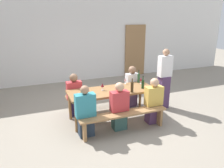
{
  "coord_description": "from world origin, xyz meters",
  "views": [
    {
      "loc": [
        -1.85,
        -4.65,
        2.48
      ],
      "look_at": [
        0.0,
        0.0,
        0.9
      ],
      "focal_mm": 35.21,
      "sensor_mm": 36.0,
      "label": 1
    }
  ],
  "objects_px": {
    "bench_near": "(124,117)",
    "seated_guest_near_1": "(119,108)",
    "seated_guest_near_0": "(86,113)",
    "wine_bottle_0": "(143,84)",
    "wine_bottle_1": "(139,78)",
    "seated_guest_near_2": "(153,102)",
    "tasting_table": "(112,93)",
    "seated_guest_far_1": "(132,87)",
    "bench_far": "(103,96)",
    "wine_glass_3": "(82,89)",
    "wooden_door": "(135,51)",
    "wine_glass_2": "(102,85)",
    "wine_bottle_2": "(132,87)",
    "wine_glass_1": "(141,79)",
    "seated_guest_far_0": "(75,96)",
    "standing_host": "(164,80)",
    "wine_glass_0": "(125,80)"
  },
  "relations": [
    {
      "from": "seated_guest_far_0",
      "to": "wine_bottle_0",
      "type": "bearing_deg",
      "value": 65.0
    },
    {
      "from": "bench_far",
      "to": "wine_bottle_1",
      "type": "distance_m",
      "value": 1.1
    },
    {
      "from": "seated_guest_near_2",
      "to": "wine_bottle_1",
      "type": "bearing_deg",
      "value": -3.67
    },
    {
      "from": "tasting_table",
      "to": "wine_glass_1",
      "type": "height_order",
      "value": "wine_glass_1"
    },
    {
      "from": "wine_bottle_0",
      "to": "wine_glass_1",
      "type": "relative_size",
      "value": 1.83
    },
    {
      "from": "seated_guest_near_0",
      "to": "bench_near",
      "type": "bearing_deg",
      "value": -100.43
    },
    {
      "from": "wine_bottle_0",
      "to": "wine_bottle_1",
      "type": "relative_size",
      "value": 0.96
    },
    {
      "from": "wine_glass_3",
      "to": "seated_guest_far_1",
      "type": "xyz_separation_m",
      "value": [
        1.54,
        0.53,
        -0.29
      ]
    },
    {
      "from": "wine_bottle_2",
      "to": "standing_host",
      "type": "height_order",
      "value": "standing_host"
    },
    {
      "from": "wine_glass_1",
      "to": "standing_host",
      "type": "height_order",
      "value": "standing_host"
    },
    {
      "from": "bench_far",
      "to": "seated_guest_far_1",
      "type": "distance_m",
      "value": 0.85
    },
    {
      "from": "wine_bottle_0",
      "to": "wine_glass_3",
      "type": "relative_size",
      "value": 2.31
    },
    {
      "from": "wine_bottle_0",
      "to": "seated_guest_near_2",
      "type": "height_order",
      "value": "seated_guest_near_2"
    },
    {
      "from": "tasting_table",
      "to": "seated_guest_far_1",
      "type": "relative_size",
      "value": 1.83
    },
    {
      "from": "wine_bottle_0",
      "to": "seated_guest_near_1",
      "type": "height_order",
      "value": "seated_guest_near_1"
    },
    {
      "from": "wine_glass_0",
      "to": "wine_glass_3",
      "type": "bearing_deg",
      "value": -165.82
    },
    {
      "from": "wine_bottle_0",
      "to": "seated_guest_far_1",
      "type": "height_order",
      "value": "seated_guest_far_1"
    },
    {
      "from": "seated_guest_near_1",
      "to": "seated_guest_far_0",
      "type": "height_order",
      "value": "seated_guest_near_1"
    },
    {
      "from": "wine_glass_0",
      "to": "seated_guest_near_2",
      "type": "xyz_separation_m",
      "value": [
        0.33,
        -0.88,
        -0.34
      ]
    },
    {
      "from": "wooden_door",
      "to": "wine_bottle_1",
      "type": "bearing_deg",
      "value": -115.77
    },
    {
      "from": "seated_guest_near_0",
      "to": "seated_guest_far_1",
      "type": "xyz_separation_m",
      "value": [
        1.63,
        1.1,
        0.04
      ]
    },
    {
      "from": "seated_guest_near_1",
      "to": "seated_guest_far_1",
      "type": "distance_m",
      "value": 1.39
    },
    {
      "from": "wooden_door",
      "to": "standing_host",
      "type": "xyz_separation_m",
      "value": [
        -0.88,
        -3.42,
        -0.26
      ]
    },
    {
      "from": "seated_guest_far_1",
      "to": "wine_glass_2",
      "type": "bearing_deg",
      "value": -65.07
    },
    {
      "from": "tasting_table",
      "to": "seated_guest_near_1",
      "type": "xyz_separation_m",
      "value": [
        -0.04,
        -0.55,
        -0.15
      ]
    },
    {
      "from": "bench_far",
      "to": "wine_glass_3",
      "type": "xyz_separation_m",
      "value": [
        -0.73,
        -0.68,
        0.49
      ]
    },
    {
      "from": "wine_bottle_2",
      "to": "seated_guest_far_0",
      "type": "height_order",
      "value": "seated_guest_far_0"
    },
    {
      "from": "tasting_table",
      "to": "wine_glass_1",
      "type": "xyz_separation_m",
      "value": [
        0.89,
        0.19,
        0.2
      ]
    },
    {
      "from": "seated_guest_near_1",
      "to": "seated_guest_near_2",
      "type": "relative_size",
      "value": 1.0
    },
    {
      "from": "seated_guest_near_0",
      "to": "wine_bottle_0",
      "type": "bearing_deg",
      "value": -76.39
    },
    {
      "from": "wine_glass_3",
      "to": "seated_guest_near_1",
      "type": "relative_size",
      "value": 0.13
    },
    {
      "from": "standing_host",
      "to": "wooden_door",
      "type": "bearing_deg",
      "value": -104.46
    },
    {
      "from": "tasting_table",
      "to": "seated_guest_far_1",
      "type": "distance_m",
      "value": 0.99
    },
    {
      "from": "bench_near",
      "to": "seated_guest_near_1",
      "type": "distance_m",
      "value": 0.23
    },
    {
      "from": "wine_glass_3",
      "to": "seated_guest_far_0",
      "type": "xyz_separation_m",
      "value": [
        -0.08,
        0.53,
        -0.32
      ]
    },
    {
      "from": "wooden_door",
      "to": "seated_guest_near_1",
      "type": "relative_size",
      "value": 1.91
    },
    {
      "from": "tasting_table",
      "to": "wine_glass_2",
      "type": "relative_size",
      "value": 12.09
    },
    {
      "from": "wooden_door",
      "to": "wine_bottle_1",
      "type": "height_order",
      "value": "wooden_door"
    },
    {
      "from": "wooden_door",
      "to": "seated_guest_near_0",
      "type": "xyz_separation_m",
      "value": [
        -3.26,
        -4.09,
        -0.53
      ]
    },
    {
      "from": "bench_far",
      "to": "wine_bottle_2",
      "type": "bearing_deg",
      "value": -69.72
    },
    {
      "from": "wine_bottle_2",
      "to": "wine_glass_0",
      "type": "distance_m",
      "value": 0.67
    },
    {
      "from": "seated_guest_near_2",
      "to": "bench_far",
      "type": "bearing_deg",
      "value": 33.73
    },
    {
      "from": "seated_guest_near_0",
      "to": "seated_guest_near_1",
      "type": "bearing_deg",
      "value": -90.0
    },
    {
      "from": "wine_glass_3",
      "to": "seated_guest_near_2",
      "type": "xyz_separation_m",
      "value": [
        1.56,
        -0.57,
        -0.33
      ]
    },
    {
      "from": "seated_guest_near_0",
      "to": "seated_guest_far_1",
      "type": "distance_m",
      "value": 1.97
    },
    {
      "from": "wine_bottle_0",
      "to": "seated_guest_near_0",
      "type": "distance_m",
      "value": 1.64
    },
    {
      "from": "wine_glass_2",
      "to": "wine_bottle_1",
      "type": "bearing_deg",
      "value": 12.38
    },
    {
      "from": "bench_far",
      "to": "wine_glass_3",
      "type": "distance_m",
      "value": 1.11
    },
    {
      "from": "seated_guest_far_1",
      "to": "tasting_table",
      "type": "bearing_deg",
      "value": -55.94
    },
    {
      "from": "wine_bottle_1",
      "to": "seated_guest_near_2",
      "type": "bearing_deg",
      "value": -93.67
    }
  ]
}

